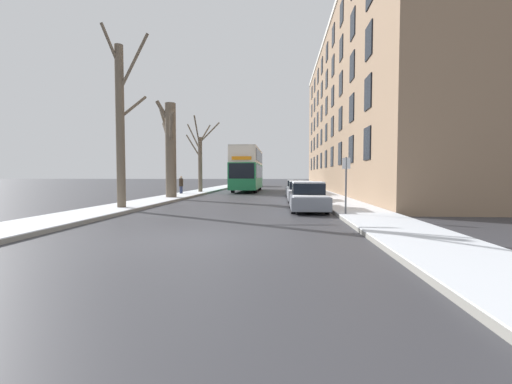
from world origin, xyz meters
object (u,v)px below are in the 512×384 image
parked_car_2 (297,189)px  pedestrian_left_sidewalk (181,185)px  street_sign_post (346,183)px  bare_tree_left_1 (170,148)px  parked_car_1 (301,192)px  oncoming_van (254,179)px  bare_tree_left_0 (121,121)px  bare_tree_left_2 (200,158)px  double_decker_bus (248,168)px  parked_car_0 (308,197)px

parked_car_2 → pedestrian_left_sidewalk: size_ratio=2.64×
street_sign_post → bare_tree_left_1: bearing=136.5°
parked_car_1 → oncoming_van: size_ratio=0.82×
bare_tree_left_0 → pedestrian_left_sidewalk: 13.15m
pedestrian_left_sidewalk → oncoming_van: bearing=-171.9°
bare_tree_left_2 → double_decker_bus: bearing=47.1°
bare_tree_left_1 → parked_car_1: (9.12, -1.61, -3.04)m
bare_tree_left_1 → pedestrian_left_sidewalk: (-0.71, 4.92, -2.76)m
street_sign_post → parked_car_0: bearing=117.2°
parked_car_1 → oncoming_van: (-5.53, 31.56, 0.55)m
bare_tree_left_1 → parked_car_2: size_ratio=1.59×
bare_tree_left_0 → oncoming_van: 37.99m
pedestrian_left_sidewalk → bare_tree_left_0: bearing=21.7°
bare_tree_left_2 → street_sign_post: (10.31, -18.24, -1.95)m
bare_tree_left_0 → parked_car_1: 11.50m
bare_tree_left_0 → parked_car_1: (8.99, 6.14, -3.71)m
bare_tree_left_2 → parked_car_0: 18.28m
parked_car_1 → pedestrian_left_sidewalk: bearing=146.4°
bare_tree_left_2 → pedestrian_left_sidewalk: bearing=-103.8°
bare_tree_left_0 → parked_car_2: bare_tree_left_0 is taller
bare_tree_left_1 → parked_car_0: bare_tree_left_1 is taller
bare_tree_left_1 → parked_car_1: bare_tree_left_1 is taller
oncoming_van → pedestrian_left_sidewalk: oncoming_van is taller
parked_car_2 → pedestrian_left_sidewalk: 9.88m
parked_car_2 → street_sign_post: bearing=-84.6°
bare_tree_left_0 → bare_tree_left_1: 7.78m
parked_car_0 → pedestrian_left_sidewalk: pedestrian_left_sidewalk is taller
parked_car_1 → pedestrian_left_sidewalk: size_ratio=2.67×
bare_tree_left_2 → pedestrian_left_sidewalk: (-0.84, -3.41, -2.44)m
double_decker_bus → parked_car_0: bearing=-76.4°
bare_tree_left_0 → parked_car_0: (8.99, 0.40, -3.69)m
bare_tree_left_1 → pedestrian_left_sidewalk: 5.69m
double_decker_bus → street_sign_post: (6.18, -22.68, -1.15)m
bare_tree_left_2 → double_decker_bus: bare_tree_left_2 is taller
bare_tree_left_1 → double_decker_bus: 13.52m
bare_tree_left_1 → parked_car_1: bearing=-10.0°
double_decker_bus → street_sign_post: double_decker_bus is taller
parked_car_1 → bare_tree_left_2: bearing=132.1°
parked_car_0 → double_decker_bus: bearing=103.6°
bare_tree_left_0 → oncoming_van: bare_tree_left_0 is taller
double_decker_bus → parked_car_0: size_ratio=2.68×
bare_tree_left_1 → double_decker_bus: size_ratio=0.61×
parked_car_1 → pedestrian_left_sidewalk: pedestrian_left_sidewalk is taller
bare_tree_left_0 → street_sign_post: size_ratio=3.57×
bare_tree_left_2 → bare_tree_left_1: bearing=-90.9°
parked_car_0 → street_sign_post: 2.97m
bare_tree_left_1 → bare_tree_left_2: bare_tree_left_2 is taller
parked_car_0 → oncoming_van: oncoming_van is taller
bare_tree_left_0 → bare_tree_left_1: size_ratio=1.25×
bare_tree_left_2 → parked_car_2: size_ratio=1.62×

